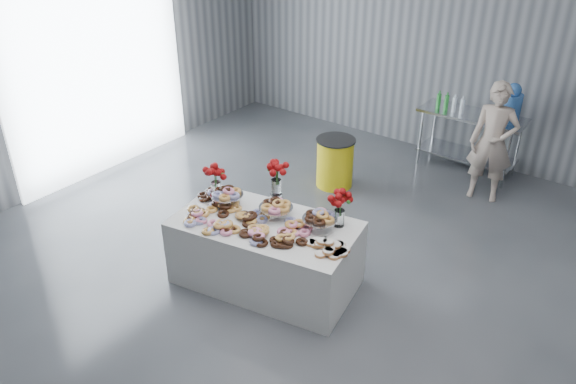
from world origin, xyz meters
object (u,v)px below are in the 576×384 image
at_px(prep_table, 470,132).
at_px(person, 493,143).
at_px(water_jug, 511,105).
at_px(trash_barrel, 335,162).
at_px(display_table, 266,253).

height_order(prep_table, person, person).
xyz_separation_m(water_jug, person, (0.03, -0.65, -0.33)).
xyz_separation_m(prep_table, water_jug, (0.50, -0.00, 0.53)).
height_order(water_jug, trash_barrel, water_jug).
distance_m(display_table, trash_barrel, 2.40).
height_order(display_table, person, person).
bearing_deg(water_jug, prep_table, 180.00).
bearing_deg(trash_barrel, person, 27.03).
bearing_deg(water_jug, display_table, -107.17).
height_order(person, trash_barrel, person).
height_order(display_table, trash_barrel, display_table).
distance_m(person, trash_barrel, 2.12).
relative_size(prep_table, water_jug, 2.71).
height_order(prep_table, water_jug, water_jug).
xyz_separation_m(display_table, prep_table, (0.71, 3.92, 0.24)).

